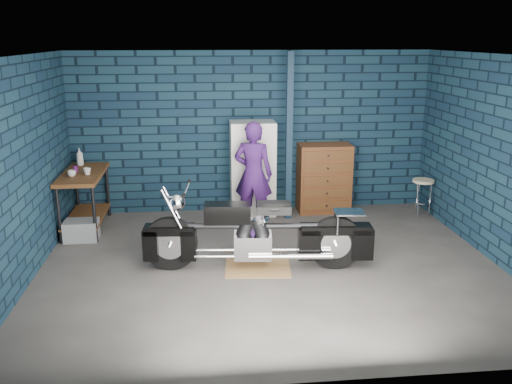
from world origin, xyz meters
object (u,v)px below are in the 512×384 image
Objects in this scene: workbench at (85,201)px; shop_stool at (422,198)px; storage_bin at (81,230)px; motorcycle at (258,228)px; locker at (253,169)px; person at (253,174)px; tool_chest at (324,178)px.

shop_stool is (5.46, 0.03, -0.14)m from workbench.
shop_stool is (5.44, 0.53, 0.17)m from storage_bin.
motorcycle is 1.60× the size of locker.
person is at bearing 9.09° from storage_bin.
shop_stool is (2.84, 0.11, -0.52)m from person.
storage_bin is 4.02m from tool_chest.
workbench is at bearing 149.64° from motorcycle.
motorcycle is 2.66m from tool_chest.
person reaches higher than shop_stool.
storage_bin is 0.31× the size of locker.
locker reaches higher than tool_chest.
shop_stool is (2.95, 1.82, -0.23)m from motorcycle.
workbench is 0.59m from storage_bin.
locker is at bearing -76.77° from person.
person is 3.46× the size of storage_bin.
tool_chest is at bearing 163.98° from shop_stool.
motorcycle is 5.21× the size of storage_bin.
tool_chest is (1.38, 2.27, 0.03)m from motorcycle.
motorcycle is 2.15× the size of tool_chest.
motorcycle is at bearing -148.29° from shop_stool.
workbench is at bearing 15.92° from person.
workbench is 0.89× the size of locker.
locker is (2.65, 0.98, 0.64)m from storage_bin.
workbench reaches higher than storage_bin.
storage_bin is at bearing -87.71° from workbench.
tool_chest is (1.27, 0.56, -0.25)m from person.
person is (2.62, -0.08, 0.38)m from workbench.
tool_chest reaches higher than workbench.
locker is 2.87m from shop_stool.
locker is 2.47× the size of shop_stool.
locker is at bearing 180.00° from tool_chest.
locker is 1.24m from tool_chest.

